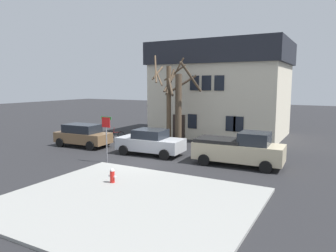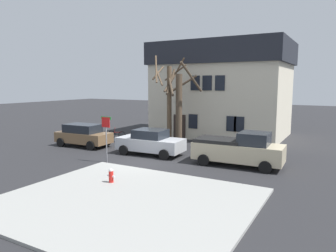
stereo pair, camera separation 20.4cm
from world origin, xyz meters
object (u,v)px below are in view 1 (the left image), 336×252
Objects in this scene: car_brown_wagon at (83,135)px; car_silver_sedan at (150,142)px; fire_hydrant at (112,175)px; bicycle_leaning at (116,135)px; pickup_truck_beige at (239,149)px; tree_bare_near at (168,99)px; tree_bare_mid at (178,104)px; building_main at (221,89)px; street_sign_pole at (106,131)px.

car_brown_wagon is 5.99m from car_silver_sedan.
bicycle_leaning is (-7.57, 10.00, -0.10)m from fire_hydrant.
tree_bare_near is at bearing 150.35° from pickup_truck_beige.
tree_bare_mid is 3.63× the size of bicycle_leaning.
building_main is 6.50m from tree_bare_mid.
tree_bare_near is at bearing -179.57° from tree_bare_mid.
tree_bare_near is 4.00× the size of bicycle_leaning.
tree_bare_mid is 1.39× the size of car_silver_sedan.
car_brown_wagon is 5.75m from street_sign_pole.
car_silver_sedan is at bearing -78.20° from tree_bare_near.
street_sign_pole is at bearing -156.36° from pickup_truck_beige.
car_brown_wagon is 10.00m from fire_hydrant.
tree_bare_mid is 10.81m from fire_hydrant.
fire_hydrant is at bearing -74.06° from car_silver_sedan.
tree_bare_near reaches higher than car_brown_wagon.
pickup_truck_beige reaches higher than fire_hydrant.
car_silver_sedan is (5.99, 0.09, -0.03)m from car_brown_wagon.
car_brown_wagon is 1.55× the size of street_sign_pole.
fire_hydrant is (7.80, -6.25, -0.42)m from car_brown_wagon.
street_sign_pole is 1.60× the size of bicycle_leaning.
building_main reaches higher than tree_bare_mid.
car_brown_wagon is (-7.27, -10.36, -3.37)m from building_main.
car_silver_sedan is 3.48m from street_sign_pole.
pickup_truck_beige is (5.94, -3.90, -2.23)m from tree_bare_mid.
car_silver_sedan is at bearing -97.13° from building_main.
building_main reaches higher than street_sign_pole.
car_brown_wagon is at bearing -146.16° from tree_bare_mid.
tree_bare_mid is 1.47× the size of car_brown_wagon.
fire_hydrant is at bearing -75.64° from tree_bare_near.
tree_bare_mid is at bearing 3.10° from bicycle_leaning.
street_sign_pole is (-7.21, -3.16, 0.98)m from pickup_truck_beige.
bicycle_leaning is at bearing -176.41° from tree_bare_near.
car_brown_wagon is at bearing -179.24° from pickup_truck_beige.
car_silver_sedan is 6.02m from pickup_truck_beige.
car_brown_wagon is at bearing -179.17° from car_silver_sedan.
tree_bare_near is 10.30× the size of fire_hydrant.
fire_hydrant is at bearing -38.71° from car_brown_wagon.
street_sign_pole reaches higher than car_silver_sedan.
pickup_truck_beige is at bearing 56.72° from fire_hydrant.
tree_bare_near is 4.86m from car_silver_sedan.
tree_bare_mid is 7.28m from street_sign_pole.
car_brown_wagon is 6.39× the size of fire_hydrant.
building_main is at bearing 79.11° from tree_bare_mid.
pickup_truck_beige reaches higher than car_brown_wagon.
car_brown_wagon is at bearing 148.00° from street_sign_pole.
tree_bare_mid reaches higher than car_silver_sedan.
street_sign_pole is (-0.36, -7.05, -1.58)m from tree_bare_near.
street_sign_pole is (-2.48, -13.36, -2.30)m from building_main.
pickup_truck_beige is 7.68m from fire_hydrant.
building_main reaches higher than bicycle_leaning.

